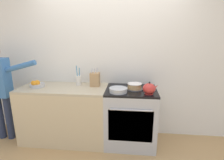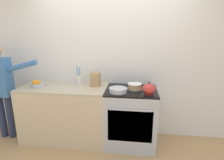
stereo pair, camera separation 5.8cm
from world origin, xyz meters
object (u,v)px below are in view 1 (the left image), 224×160
knife_block (95,79)px  person_baker (0,85)px  tea_kettle (149,89)px  stove_range (130,117)px  layer_cake (135,86)px  mixing_bowl (118,90)px  utensil_crock (79,80)px  fruit_bowl (37,84)px

knife_block → person_baker: size_ratio=0.20×
knife_block → tea_kettle: bearing=-20.1°
stove_range → layer_cake: bearing=18.0°
mixing_bowl → person_baker: (-1.93, 0.07, -0.01)m
layer_cake → utensil_crock: utensil_crock is taller
mixing_bowl → knife_block: size_ratio=0.87×
person_baker → fruit_bowl: bearing=2.1°
stove_range → knife_block: (-0.59, 0.13, 0.57)m
tea_kettle → utensil_crock: utensil_crock is taller
fruit_bowl → layer_cake: bearing=1.6°
layer_cake → fruit_bowl: 1.57m
person_baker → tea_kettle: bearing=-6.3°
tea_kettle → utensil_crock: (-1.13, 0.34, 0.01)m
stove_range → person_baker: 2.17m
knife_block → stove_range: bearing=-12.0°
tea_kettle → fruit_bowl: tea_kettle is taller
stove_range → fruit_bowl: fruit_bowl is taller
mixing_bowl → fruit_bowl: bearing=174.2°
mixing_bowl → knife_block: knife_block is taller
tea_kettle → knife_block: bearing=159.9°
knife_block → fruit_bowl: knife_block is taller
knife_block → layer_cake: bearing=-9.7°
stove_range → tea_kettle: bearing=-35.8°
stove_range → utensil_crock: (-0.88, 0.16, 0.55)m
layer_cake → knife_block: bearing=170.3°
utensil_crock → knife_block: bearing=-6.1°
knife_block → utensil_crock: 0.29m
fruit_bowl → stove_range: bearing=1.0°
mixing_bowl → fruit_bowl: fruit_bowl is taller
stove_range → tea_kettle: (0.25, -0.18, 0.54)m
utensil_crock → person_baker: (-1.24, -0.25, -0.06)m
stove_range → fruit_bowl: bearing=-179.0°
tea_kettle → person_baker: 2.37m
knife_block → person_baker: (-1.52, -0.22, -0.09)m
knife_block → fruit_bowl: bearing=-170.7°
stove_range → mixing_bowl: bearing=-139.4°
fruit_bowl → tea_kettle: bearing=-5.0°
stove_range → utensil_crock: size_ratio=2.82×
mixing_bowl → person_baker: 1.93m
stove_range → knife_block: size_ratio=2.94×
tea_kettle → layer_cake: bearing=135.4°
mixing_bowl → fruit_bowl: 1.34m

